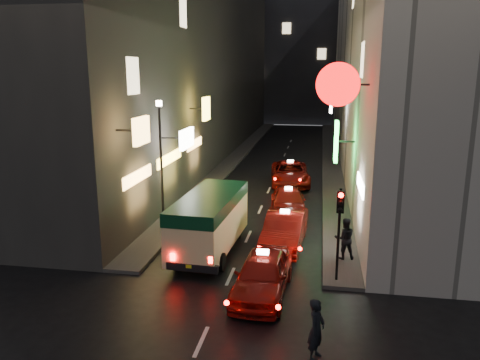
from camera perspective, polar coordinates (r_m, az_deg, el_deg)
The scene contains 14 objects.
building_left at distance 43.34m, azimuth -5.39°, elevation 14.83°, with size 7.50×52.00×18.00m.
building_right at distance 42.15m, azimuth 16.85°, elevation 14.39°, with size 8.05×52.00×18.00m.
building_far at distance 74.00m, azimuth 7.56°, elevation 15.63°, with size 30.00×10.00×22.00m, color #313136.
sidewalk_left at distance 43.20m, azimuth -0.32°, elevation 3.00°, with size 1.50×52.00×0.15m, color #423F3D.
sidewalk_right at distance 42.57m, azimuth 11.04°, elevation 2.60°, with size 1.50×52.00×0.15m, color #423F3D.
minibus at distance 20.18m, azimuth -3.71°, elevation -4.46°, with size 2.41×6.04×2.55m.
taxi_near at distance 16.69m, azimuth 2.76°, elevation -11.04°, with size 2.56×5.64×1.93m.
taxi_second at distance 21.09m, azimuth 5.46°, elevation -5.73°, with size 2.66×5.82×1.98m.
taxi_third at distance 25.96m, azimuth 5.92°, elevation -2.39°, with size 2.55×5.09×1.73m.
taxi_far at distance 32.61m, azimuth 6.13°, elevation 1.05°, with size 2.93×5.88×1.97m.
pedestrian_crossing at distance 13.44m, azimuth 9.31°, elevation -17.08°, with size 0.65×0.42×1.98m, color black.
pedestrian_sidewalk at distance 19.74m, azimuth 12.65°, elevation -6.65°, with size 0.74×0.46×1.96m, color black.
traffic_light at distance 17.11m, azimuth 12.06°, elevation -4.23°, with size 0.26×0.43×3.50m.
lamp_post at distance 22.49m, azimuth -9.60°, elevation 2.76°, with size 0.28×0.28×6.22m.
Camera 1 is at (3.19, -7.86, 7.73)m, focal length 35.00 mm.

